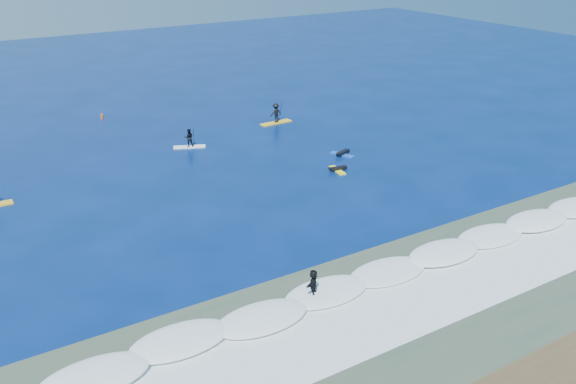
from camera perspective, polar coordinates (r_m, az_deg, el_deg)
ground at (r=42.07m, az=-1.34°, el=-1.71°), size 160.00×160.00×0.00m
shallow_water at (r=32.34m, az=11.83°, el=-10.38°), size 90.00×13.00×0.01m
breaking_wave at (r=34.83m, az=7.29°, el=-7.47°), size 40.00×6.00×0.30m
whitewater at (r=32.94m, az=10.63°, el=-9.62°), size 34.00×5.00×0.02m
sup_paddler_center at (r=54.57m, az=-8.79°, el=4.64°), size 2.70×1.68×1.87m
sup_paddler_right at (r=60.68m, az=-1.08°, el=6.92°), size 3.18×0.93×2.21m
prone_paddler_near at (r=49.01m, az=4.42°, el=2.04°), size 1.54×1.99×0.41m
prone_paddler_far at (r=52.41m, az=4.85°, el=3.43°), size 1.64×2.17×0.44m
wave_surfer at (r=32.26m, az=2.25°, el=-8.20°), size 1.93×1.77×1.49m
marker_buoy at (r=64.73m, az=-16.22°, el=6.49°), size 0.26×0.26×0.62m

